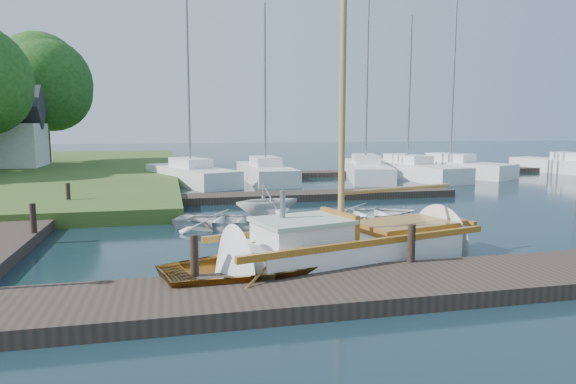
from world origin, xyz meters
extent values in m
plane|color=black|center=(0.00, 0.00, 0.00)|extent=(160.00, 160.00, 0.00)
cube|color=#312720|center=(0.00, -6.00, 0.15)|extent=(18.00, 2.20, 0.30)
cube|color=#312720|center=(-8.00, 2.00, 0.15)|extent=(2.20, 18.00, 0.30)
cube|color=#312720|center=(2.00, 6.50, 0.15)|extent=(14.00, 1.60, 0.30)
cube|color=#312720|center=(10.00, 16.00, 0.15)|extent=(30.00, 1.60, 0.30)
cylinder|color=black|center=(-3.00, -5.00, 0.70)|extent=(0.16, 0.16, 0.80)
cylinder|color=black|center=(1.50, -5.00, 0.70)|extent=(0.16, 0.16, 0.80)
cylinder|color=black|center=(-7.00, 0.00, 0.70)|extent=(0.16, 0.16, 0.80)
cylinder|color=black|center=(-7.00, 5.00, 0.70)|extent=(0.16, 0.16, 0.80)
cube|color=white|center=(0.45, -4.00, 0.23)|extent=(5.35, 3.21, 0.90)
cone|color=white|center=(3.40, -3.22, 0.23)|extent=(1.76, 2.23, 1.96)
cone|color=white|center=(-2.40, -4.75, 0.23)|extent=(1.47, 2.15, 1.96)
cube|color=brown|center=(0.21, -3.09, 0.74)|extent=(6.02, 1.71, 0.14)
cube|color=brown|center=(0.69, -4.91, 0.74)|extent=(6.02, 1.71, 0.14)
cube|color=brown|center=(3.74, -3.13, 0.74)|extent=(0.40, 1.09, 0.14)
cube|color=white|center=(-0.71, -4.30, 0.90)|extent=(2.10, 1.81, 0.44)
cube|color=#AAC3A9|center=(-0.71, -4.30, 1.15)|extent=(2.22, 1.94, 0.08)
cube|color=brown|center=(0.21, -4.06, 0.98)|extent=(0.47, 1.38, 0.60)
cylinder|color=slate|center=(-1.07, -4.09, 1.48)|extent=(0.12, 0.12, 0.60)
cube|color=brown|center=(2.00, -3.59, 0.78)|extent=(2.51, 2.01, 0.20)
cylinder|color=#AB833E|center=(0.26, -4.05, 4.88)|extent=(0.14, 0.14, 8.40)
cylinder|color=#AB833E|center=(1.81, -3.64, 1.68)|extent=(3.12, 0.92, 0.10)
imported|color=brown|center=(-1.53, -4.68, 0.44)|extent=(4.85, 3.95, 0.88)
imported|color=white|center=(-1.81, 0.98, 0.32)|extent=(3.69, 3.19, 0.64)
imported|color=white|center=(-0.05, 2.93, 0.62)|extent=(2.72, 2.47, 1.24)
imported|color=white|center=(2.95, 0.85, 0.35)|extent=(3.51, 2.61, 0.70)
cube|color=white|center=(-2.27, 13.64, 0.45)|extent=(4.96, 7.98, 0.90)
cube|color=white|center=(-2.27, 13.64, 1.15)|extent=(2.32, 3.03, 0.50)
cylinder|color=slate|center=(-2.27, 13.64, 5.40)|extent=(0.12, 0.12, 9.01)
cube|color=white|center=(1.94, 13.98, 0.45)|extent=(2.31, 7.64, 0.90)
cube|color=white|center=(1.94, 13.98, 1.15)|extent=(1.44, 2.68, 0.50)
cylinder|color=slate|center=(1.94, 13.98, 5.37)|extent=(0.12, 0.12, 8.94)
cube|color=white|center=(8.22, 14.50, 0.45)|extent=(4.54, 9.54, 0.90)
cube|color=white|center=(8.22, 14.50, 1.15)|extent=(2.20, 3.50, 0.50)
cylinder|color=slate|center=(8.22, 14.50, 5.81)|extent=(0.12, 0.12, 9.81)
cube|color=white|center=(10.77, 14.07, 0.45)|extent=(3.70, 9.47, 0.90)
cube|color=white|center=(10.77, 14.07, 1.15)|extent=(1.92, 3.42, 0.50)
cylinder|color=slate|center=(10.77, 14.07, 5.25)|extent=(0.12, 0.12, 8.70)
cube|color=white|center=(14.03, 14.68, 0.45)|extent=(5.31, 8.21, 0.90)
cube|color=white|center=(14.03, 14.68, 1.15)|extent=(2.43, 3.13, 0.50)
cylinder|color=slate|center=(14.03, 14.68, 6.51)|extent=(0.12, 0.12, 11.21)
cube|color=beige|center=(-14.00, 22.00, 1.90)|extent=(5.00, 4.00, 2.80)
cylinder|color=#332114|center=(-12.00, 26.00, 2.34)|extent=(0.36, 0.36, 3.67)
sphere|color=#173E0F|center=(-12.00, 26.00, 6.11)|extent=(6.73, 6.73, 6.73)
sphere|color=#173E0F|center=(-11.50, 25.70, 5.60)|extent=(5.71, 5.71, 5.71)
sphere|color=#173E0F|center=(-12.40, 26.40, 6.82)|extent=(6.12, 6.12, 6.12)
camera|label=1|loc=(-3.43, -14.69, 3.16)|focal=32.00mm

